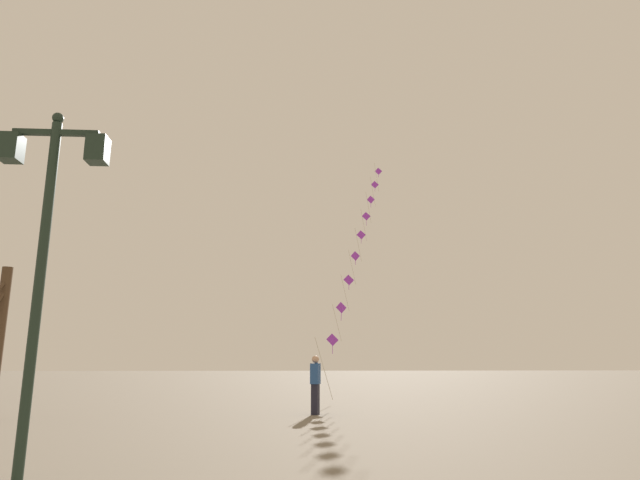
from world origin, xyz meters
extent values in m
plane|color=#756B5B|center=(0.00, 20.00, 0.00)|extent=(160.00, 160.00, 0.00)
cylinder|color=#1E2D23|center=(-2.64, 6.78, 2.46)|extent=(0.14, 0.14, 4.93)
sphere|color=#1E2D23|center=(-2.64, 6.78, 5.01)|extent=(0.16, 0.16, 0.16)
cube|color=#1E2D23|center=(-2.64, 6.78, 4.78)|extent=(1.22, 0.08, 0.08)
cube|color=#1E2D23|center=(-3.25, 6.78, 4.53)|extent=(0.28, 0.28, 0.40)
cube|color=beige|center=(-3.25, 6.78, 4.53)|extent=(0.19, 0.19, 0.30)
cube|color=#1E2D23|center=(-2.04, 6.78, 4.53)|extent=(0.28, 0.28, 0.40)
cube|color=beige|center=(-2.04, 6.78, 4.53)|extent=(0.19, 0.19, 0.30)
cylinder|color=brown|center=(1.70, 17.56, 0.09)|extent=(0.06, 0.06, 0.18)
cylinder|color=silver|center=(2.08, 18.67, 1.26)|extent=(0.80, 2.23, 2.17)
cylinder|color=silver|center=(2.71, 20.46, 3.00)|extent=(0.50, 1.39, 1.35)
cylinder|color=silver|center=(3.19, 21.83, 4.33)|extent=(0.50, 1.39, 1.35)
cylinder|color=silver|center=(3.66, 23.20, 5.67)|extent=(0.50, 1.39, 1.35)
cylinder|color=silver|center=(4.14, 24.57, 7.00)|extent=(0.50, 1.39, 1.35)
cylinder|color=silver|center=(4.62, 25.94, 8.33)|extent=(0.50, 1.39, 1.35)
cylinder|color=silver|center=(5.10, 27.31, 9.66)|extent=(0.50, 1.39, 1.35)
cylinder|color=silver|center=(5.57, 28.68, 11.00)|extent=(0.50, 1.39, 1.35)
cylinder|color=silver|center=(6.05, 30.04, 12.33)|extent=(0.50, 1.39, 1.35)
cube|color=purple|center=(2.47, 19.77, 2.33)|extent=(0.46, 0.08, 0.46)
cylinder|color=purple|center=(2.47, 19.77, 1.99)|extent=(0.02, 0.06, 0.34)
cube|color=purple|center=(2.95, 21.14, 3.67)|extent=(0.42, 0.22, 0.46)
cylinder|color=purple|center=(2.95, 21.14, 3.32)|extent=(0.04, 0.06, 0.35)
cube|color=purple|center=(3.42, 22.51, 5.00)|extent=(0.46, 0.06, 0.46)
cylinder|color=purple|center=(3.42, 22.51, 4.69)|extent=(0.02, 0.05, 0.26)
cube|color=purple|center=(3.90, 23.88, 6.33)|extent=(0.40, 0.26, 0.46)
cylinder|color=purple|center=(3.90, 23.88, 6.03)|extent=(0.03, 0.03, 0.25)
cube|color=purple|center=(4.38, 25.25, 7.66)|extent=(0.44, 0.17, 0.46)
cylinder|color=purple|center=(4.38, 25.25, 7.36)|extent=(0.02, 0.02, 0.26)
cube|color=purple|center=(4.86, 26.62, 9.00)|extent=(0.45, 0.14, 0.46)
cylinder|color=purple|center=(4.86, 26.62, 8.65)|extent=(0.03, 0.04, 0.34)
cube|color=purple|center=(5.34, 27.99, 10.33)|extent=(0.41, 0.23, 0.46)
cylinder|color=purple|center=(5.34, 27.99, 10.01)|extent=(0.04, 0.05, 0.28)
cube|color=purple|center=(5.81, 29.36, 11.66)|extent=(0.45, 0.15, 0.46)
cylinder|color=purple|center=(5.81, 29.36, 11.37)|extent=(0.03, 0.05, 0.24)
cube|color=purple|center=(6.29, 30.73, 12.99)|extent=(0.43, 0.19, 0.46)
cylinder|color=purple|center=(6.29, 30.73, 12.71)|extent=(0.02, 0.02, 0.22)
cube|color=#1E1E2D|center=(1.63, 15.98, 0.45)|extent=(0.28, 0.34, 0.90)
cube|color=#264C8C|center=(1.63, 15.98, 1.18)|extent=(0.34, 0.43, 0.60)
sphere|color=tan|center=(1.63, 15.98, 1.60)|extent=(0.22, 0.22, 0.22)
cylinder|color=#264C8C|center=(1.69, 16.19, 1.35)|extent=(0.20, 0.40, 0.50)
cylinder|color=#4C3826|center=(-7.69, 15.86, 3.09)|extent=(0.69, 1.02, 0.54)
camera|label=1|loc=(0.73, -0.84, 1.52)|focal=30.66mm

